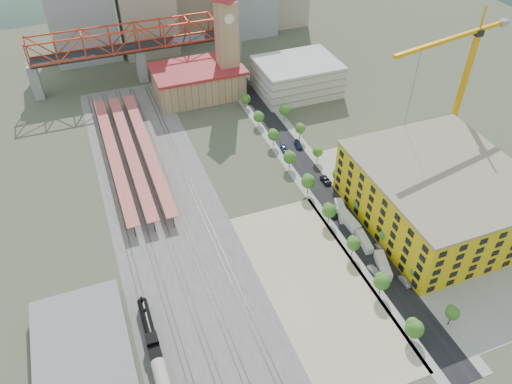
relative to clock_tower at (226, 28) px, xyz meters
name	(u,v)px	position (x,y,z in m)	size (l,w,h in m)	color
ground	(285,210)	(-8.00, -79.99, -28.70)	(400.00, 400.00, 0.00)	#474C38
ballast_strip	(162,203)	(-44.00, -62.49, -28.67)	(36.00, 165.00, 0.06)	#605E59
dirt_lot	(317,285)	(-12.00, -111.49, -28.67)	(28.00, 67.00, 0.06)	tan
street_asphalt	(309,172)	(8.00, -64.99, -28.67)	(12.00, 170.00, 0.06)	black
sidewalk_west	(295,176)	(2.50, -64.99, -28.68)	(3.00, 170.00, 0.04)	gray
sidewalk_east	(323,169)	(13.50, -64.99, -28.68)	(3.00, 170.00, 0.04)	gray
construction_pad	(439,215)	(37.00, -99.99, -28.67)	(50.00, 90.00, 0.06)	gray
rail_tracks	(157,204)	(-45.80, -62.49, -28.55)	(26.56, 160.00, 0.18)	#382B23
platform_canopies	(130,150)	(-49.00, -34.99, -24.70)	(16.00, 80.00, 4.12)	#CA4D4F
station_hall	(198,81)	(-13.00, 2.01, -22.03)	(38.00, 24.00, 13.10)	tan
clock_tower	(226,28)	(0.00, 0.00, 0.00)	(12.00, 12.00, 52.00)	tan
parking_garage	(297,77)	(28.00, -9.99, -21.70)	(34.00, 26.00, 14.00)	silver
truss_bridge	(137,40)	(-33.00, 25.01, -9.83)	(94.00, 9.60, 25.60)	gray
construction_building	(438,195)	(34.00, -99.99, -19.29)	(44.60, 50.60, 18.80)	gold
warehouse	(82,347)	(-74.00, -109.99, -26.20)	(22.00, 32.00, 5.00)	gray
street_trees	(322,189)	(8.00, -74.99, -28.70)	(15.40, 124.40, 8.00)	#2A6D20
distant_hills	(206,70)	(37.28, 180.01, -108.23)	(647.00, 264.00, 227.00)	#4C6B59
locomotive	(150,332)	(-58.00, -111.37, -26.59)	(2.93, 22.62, 5.66)	black
tower_crane	(462,69)	(58.43, -70.52, 4.28)	(49.40, 11.68, 53.43)	#F0A60F
site_trailer_a	(383,266)	(8.00, -112.78, -27.36)	(2.57, 9.77, 2.67)	silver
site_trailer_b	(364,242)	(8.00, -102.56, -27.51)	(2.27, 8.64, 2.36)	silver
site_trailer_c	(348,220)	(8.00, -92.82, -27.28)	(2.73, 10.38, 2.84)	silver
site_trailer_d	(341,211)	(8.00, -88.15, -27.38)	(2.54, 9.65, 2.64)	silver
car_0	(381,281)	(5.00, -116.96, -28.03)	(1.57, 3.90, 1.33)	silver
car_1	(374,271)	(5.00, -113.05, -27.98)	(1.52, 4.37, 1.44)	gray
car_2	(331,213)	(5.00, -87.44, -27.99)	(2.36, 5.12, 1.42)	black
car_3	(284,149)	(5.00, -49.67, -27.95)	(2.10, 5.16, 1.50)	navy
car_4	(405,281)	(11.00, -119.58, -27.91)	(1.85, 4.59, 1.57)	silver
car_5	(380,249)	(11.00, -106.33, -28.01)	(1.45, 4.17, 1.37)	#9A9A9F
car_6	(326,180)	(11.00, -72.01, -27.97)	(2.43, 5.26, 1.46)	black
car_7	(298,145)	(11.00, -49.13, -27.90)	(2.22, 5.46, 1.58)	navy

